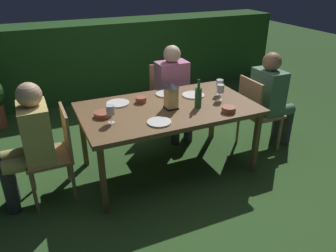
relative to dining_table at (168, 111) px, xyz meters
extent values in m
plane|color=#2D5123|center=(0.00, 0.00, -0.67)|extent=(16.00, 16.00, 0.00)
cube|color=brown|center=(0.00, 0.00, 0.03)|extent=(1.75, 1.00, 0.04)
cube|color=brown|center=(-0.80, -0.43, -0.33)|extent=(0.05, 0.05, 0.68)
cube|color=brown|center=(0.80, -0.43, -0.33)|extent=(0.05, 0.05, 0.68)
cube|color=brown|center=(-0.80, 0.43, -0.33)|extent=(0.05, 0.05, 0.68)
cube|color=brown|center=(0.80, 0.43, -0.33)|extent=(0.05, 0.05, 0.68)
cube|color=#9E7A51|center=(-1.19, 0.00, -0.24)|extent=(0.40, 0.42, 0.03)
cube|color=#9E7A51|center=(-1.01, 0.00, -0.01)|extent=(0.03, 0.40, 0.42)
cylinder|color=#9E7A51|center=(-1.36, -0.18, -0.46)|extent=(0.03, 0.03, 0.42)
cylinder|color=#9E7A51|center=(-1.36, 0.18, -0.46)|extent=(0.03, 0.03, 0.42)
cylinder|color=#9E7A51|center=(-1.02, -0.18, -0.46)|extent=(0.03, 0.03, 0.42)
cylinder|color=#9E7A51|center=(-1.02, 0.18, -0.46)|extent=(0.03, 0.03, 0.42)
cube|color=tan|center=(-1.25, 0.00, 0.03)|extent=(0.24, 0.38, 0.50)
sphere|color=#D1A889|center=(-1.25, 0.00, 0.37)|extent=(0.21, 0.21, 0.21)
cylinder|color=tan|center=(-1.39, -0.09, -0.21)|extent=(0.36, 0.13, 0.13)
cylinder|color=tan|center=(-1.39, 0.09, -0.21)|extent=(0.36, 0.13, 0.13)
cylinder|color=#333338|center=(-1.55, -0.09, -0.45)|extent=(0.11, 0.11, 0.45)
cylinder|color=#333338|center=(-1.55, 0.09, -0.45)|extent=(0.11, 0.11, 0.45)
cube|color=#9E7A51|center=(0.39, 0.82, -0.24)|extent=(0.42, 0.40, 0.03)
cube|color=#9E7A51|center=(0.39, 1.01, -0.01)|extent=(0.40, 0.03, 0.42)
cylinder|color=#9E7A51|center=(0.57, 0.65, -0.46)|extent=(0.03, 0.03, 0.42)
cylinder|color=#9E7A51|center=(0.21, 0.65, -0.46)|extent=(0.03, 0.03, 0.42)
cylinder|color=#9E7A51|center=(0.57, 0.99, -0.46)|extent=(0.03, 0.03, 0.42)
cylinder|color=#9E7A51|center=(0.21, 0.99, -0.46)|extent=(0.03, 0.03, 0.42)
cube|color=#C675A3|center=(0.39, 0.76, 0.03)|extent=(0.38, 0.24, 0.50)
sphere|color=beige|center=(0.39, 0.76, 0.37)|extent=(0.21, 0.21, 0.21)
cylinder|color=#C675A3|center=(0.48, 0.62, -0.21)|extent=(0.13, 0.36, 0.13)
cylinder|color=#C675A3|center=(0.30, 0.62, -0.21)|extent=(0.13, 0.36, 0.13)
cylinder|color=#333338|center=(0.48, 0.46, -0.45)|extent=(0.11, 0.11, 0.45)
cylinder|color=#333338|center=(0.30, 0.46, -0.45)|extent=(0.11, 0.11, 0.45)
cube|color=#9E7A51|center=(1.19, 0.00, -0.24)|extent=(0.40, 0.42, 0.03)
cube|color=#9E7A51|center=(1.01, 0.00, -0.01)|extent=(0.03, 0.40, 0.42)
cylinder|color=#9E7A51|center=(1.36, 0.18, -0.46)|extent=(0.03, 0.03, 0.42)
cylinder|color=#9E7A51|center=(1.36, -0.18, -0.46)|extent=(0.03, 0.03, 0.42)
cylinder|color=#9E7A51|center=(1.02, 0.18, -0.46)|extent=(0.03, 0.03, 0.42)
cylinder|color=#9E7A51|center=(1.02, -0.18, -0.46)|extent=(0.03, 0.03, 0.42)
cube|color=#4C7A5B|center=(1.25, 0.00, 0.03)|extent=(0.24, 0.38, 0.50)
sphere|color=#997051|center=(1.25, 0.00, 0.37)|extent=(0.21, 0.21, 0.21)
cylinder|color=#4C7A5B|center=(1.39, 0.09, -0.21)|extent=(0.36, 0.13, 0.13)
cylinder|color=#4C7A5B|center=(1.39, -0.09, -0.21)|extent=(0.36, 0.13, 0.13)
cylinder|color=#333338|center=(1.55, 0.09, -0.45)|extent=(0.11, 0.11, 0.45)
cylinder|color=#333338|center=(1.55, -0.09, -0.45)|extent=(0.11, 0.11, 0.45)
cube|color=black|center=(0.01, -0.05, 0.06)|extent=(0.12, 0.12, 0.01)
cube|color=#F9D17A|center=(0.01, -0.05, 0.17)|extent=(0.11, 0.11, 0.20)
cone|color=black|center=(0.01, -0.05, 0.29)|extent=(0.15, 0.15, 0.05)
cylinder|color=#1E5B2D|center=(0.26, -0.14, 0.15)|extent=(0.07, 0.07, 0.20)
cylinder|color=#1E5B2D|center=(0.26, -0.14, 0.30)|extent=(0.03, 0.03, 0.09)
cylinder|color=silver|center=(0.65, 0.08, 0.05)|extent=(0.06, 0.06, 0.00)
cylinder|color=silver|center=(0.65, 0.08, 0.10)|extent=(0.01, 0.01, 0.08)
cylinder|color=silver|center=(0.65, 0.08, 0.18)|extent=(0.08, 0.08, 0.08)
cylinder|color=maroon|center=(0.65, 0.08, 0.15)|extent=(0.07, 0.07, 0.03)
cylinder|color=silver|center=(0.57, -0.06, 0.05)|extent=(0.06, 0.06, 0.00)
cylinder|color=silver|center=(0.57, -0.06, 0.10)|extent=(0.01, 0.01, 0.08)
cylinder|color=silver|center=(0.57, -0.06, 0.18)|extent=(0.08, 0.08, 0.08)
cylinder|color=maroon|center=(0.57, -0.06, 0.15)|extent=(0.07, 0.07, 0.03)
cylinder|color=silver|center=(-0.62, -0.14, 0.05)|extent=(0.06, 0.06, 0.00)
cylinder|color=silver|center=(-0.62, -0.14, 0.10)|extent=(0.01, 0.01, 0.08)
cylinder|color=silver|center=(-0.62, -0.14, 0.18)|extent=(0.08, 0.08, 0.08)
cylinder|color=maroon|center=(-0.62, -0.14, 0.15)|extent=(0.07, 0.07, 0.03)
cylinder|color=silver|center=(-0.23, -0.31, 0.06)|extent=(0.22, 0.22, 0.01)
cylinder|color=silver|center=(0.11, 0.32, 0.06)|extent=(0.22, 0.22, 0.01)
cylinder|color=white|center=(-0.44, 0.27, 0.06)|extent=(0.23, 0.23, 0.01)
cylinder|color=white|center=(0.37, 0.16, 0.06)|extent=(0.24, 0.24, 0.01)
cylinder|color=#9E5138|center=(-0.21, 0.21, 0.08)|extent=(0.11, 0.11, 0.06)
cylinder|color=#424C1E|center=(-0.21, 0.21, 0.09)|extent=(0.10, 0.10, 0.02)
cylinder|color=#9E5138|center=(-0.65, 0.03, 0.07)|extent=(0.17, 0.17, 0.05)
cylinder|color=tan|center=(-0.65, 0.03, 0.08)|extent=(0.14, 0.14, 0.01)
cylinder|color=#9E5138|center=(0.48, -0.36, 0.08)|extent=(0.14, 0.14, 0.05)
cylinder|color=#477533|center=(0.48, -0.36, 0.09)|extent=(0.12, 0.12, 0.02)
cube|color=#234C1E|center=(0.00, 2.60, -0.08)|extent=(6.15, 0.68, 1.20)
camera|label=1|loc=(-1.25, -2.79, 1.34)|focal=35.33mm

